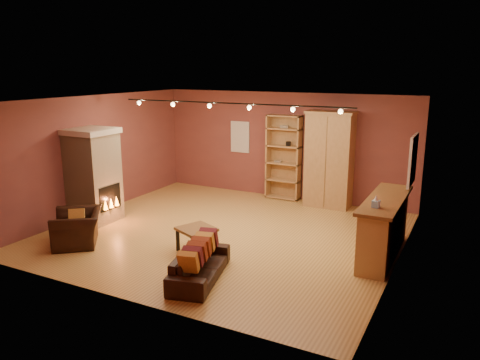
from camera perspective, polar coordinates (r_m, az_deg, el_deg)
The scene contains 16 objects.
floor at distance 10.00m, azimuth -1.82°, elevation -6.48°, with size 7.00×7.00×0.00m, color #AE823D.
ceiling at distance 9.41m, azimuth -1.95°, elevation 9.75°, with size 7.00×7.00×0.00m, color brown.
back_wall at distance 12.50m, azimuth 5.38°, elevation 4.19°, with size 7.00×0.02×2.80m, color brown.
left_wall at distance 11.68m, azimuth -17.09°, elevation 2.98°, with size 0.02×6.50×2.80m, color brown.
right_wall at distance 8.52m, azimuth 19.18°, elevation -0.97°, with size 0.02×6.50×2.80m, color brown.
fireplace at distance 11.01m, azimuth -17.41°, elevation 0.54°, with size 1.01×0.98×2.12m.
back_window at distance 12.99m, azimuth 0.02°, elevation 5.27°, with size 0.56×0.04×0.86m, color silver.
bookcase at distance 12.41m, azimuth 5.45°, elevation 2.87°, with size 0.91×0.36×2.23m.
armoire at distance 11.82m, azimuth 10.83°, elevation 2.49°, with size 1.18×0.67×2.40m.
bar_counter at distance 9.04m, azimuth 17.13°, elevation -5.49°, with size 0.63×2.34×1.12m.
tissue_box at distance 8.22m, azimuth 16.25°, elevation -2.63°, with size 0.12×0.12×0.21m.
right_window at distance 9.83m, azimuth 20.32°, elevation 2.31°, with size 0.05×0.90×1.00m, color silver.
loveseat at distance 7.85m, azimuth -4.95°, elevation -9.61°, with size 0.87×1.70×0.71m.
armchair at distance 9.80m, azimuth -19.23°, elevation -4.90°, with size 1.17×1.22×0.90m.
coffee_table at distance 8.95m, azimuth -5.33°, elevation -6.25°, with size 0.82×0.82×0.47m.
track_rail at distance 9.59m, azimuth -1.36°, elevation 9.14°, with size 5.20×0.09×0.13m.
Camera 1 is at (4.57, -8.20, 3.43)m, focal length 35.00 mm.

